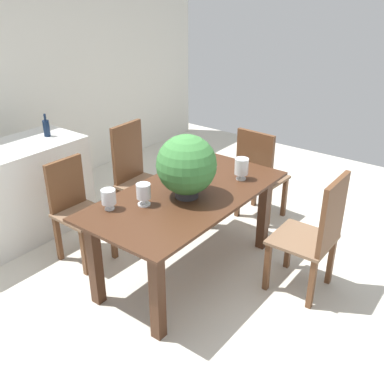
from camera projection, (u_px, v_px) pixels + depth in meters
The scene contains 14 objects.
ground_plane at pixel (195, 274), 3.89m from camera, with size 7.04×7.04×0.00m, color beige.
back_wall at pixel (1, 86), 4.75m from camera, with size 6.40×0.10×2.60m, color silver.
dining_table at pixel (187, 209), 3.67m from camera, with size 1.77×0.91×0.77m.
chair_far_left at pixel (76, 206), 3.95m from camera, with size 0.41×0.45×0.93m.
chair_far_right at pixel (136, 171), 4.50m from camera, with size 0.46×0.47×1.06m.
chair_foot_end at pixel (258, 172), 4.55m from camera, with size 0.43×0.47×1.00m.
chair_near_right at pixel (317, 231), 3.45m from camera, with size 0.47×0.46×1.04m.
flower_centerpiece at pixel (187, 166), 3.43m from camera, with size 0.47×0.47×0.51m.
crystal_vase_left at pixel (109, 197), 3.31m from camera, with size 0.11×0.11×0.16m.
crystal_vase_center_near at pixel (242, 167), 3.80m from camera, with size 0.12×0.12×0.19m.
crystal_vase_right at pixel (144, 192), 3.37m from camera, with size 0.11×0.11×0.18m.
wine_glass at pixel (206, 150), 4.20m from camera, with size 0.07×0.07×0.15m.
kitchen_counter at pixel (8, 196), 4.25m from camera, with size 1.55×0.66×0.92m, color silver.
wine_bottle_green at pixel (46, 128), 4.38m from camera, with size 0.06×0.06×0.23m.
Camera 1 is at (-2.55, -1.91, 2.34)m, focal length 41.55 mm.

